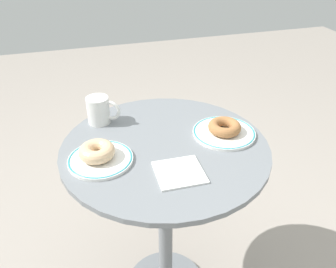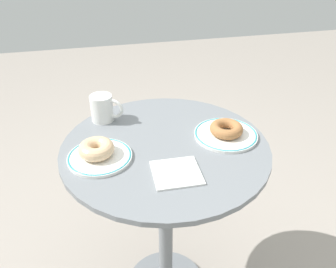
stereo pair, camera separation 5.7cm
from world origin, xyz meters
name	(u,v)px [view 2 (the right image)]	position (x,y,z in m)	size (l,w,h in m)	color
cafe_table	(165,197)	(0.00, 0.00, 0.54)	(0.69, 0.69, 0.78)	slate
plate_left	(100,157)	(-0.22, -0.03, 0.78)	(0.20, 0.20, 0.01)	white
plate_right	(226,134)	(0.22, 0.01, 0.78)	(0.22, 0.22, 0.01)	white
donut_glazed	(96,149)	(-0.22, -0.02, 0.81)	(0.11, 0.11, 0.04)	#E0B789
donut_cinnamon	(226,129)	(0.22, 0.01, 0.80)	(0.11, 0.11, 0.03)	#A36B3D
paper_napkin	(175,173)	(0.00, -0.15, 0.78)	(0.14, 0.14, 0.01)	white
coffee_mug	(103,108)	(-0.19, 0.21, 0.83)	(0.12, 0.09, 0.10)	white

